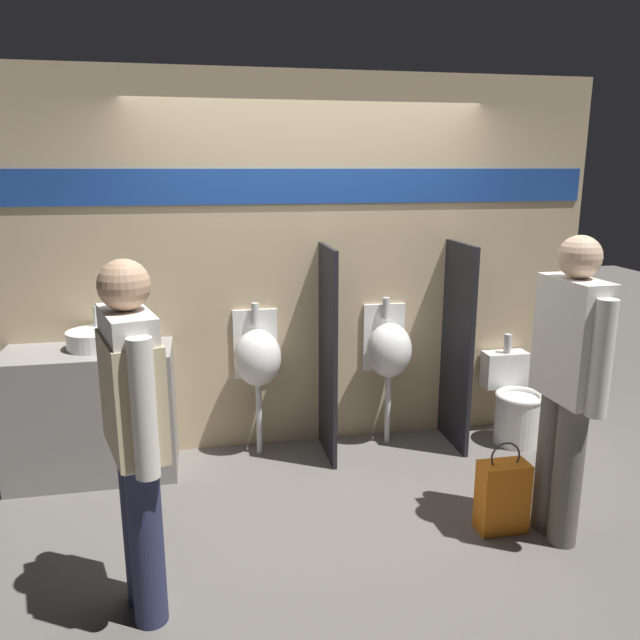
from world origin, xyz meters
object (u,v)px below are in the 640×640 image
person_with_lanyard (568,378)px  shopping_bag (502,496)px  cell_phone (136,351)px  urinal_far (389,350)px  person_in_vest (134,418)px  urinal_near_counter (258,358)px  toilet (515,405)px  sink_basin (94,339)px

person_with_lanyard → shopping_bag: person_with_lanyard is taller
cell_phone → person_with_lanyard: size_ratio=0.08×
urinal_far → person_in_vest: person_in_vest is taller
urinal_far → person_with_lanyard: 1.51m
urinal_near_counter → toilet: (1.95, -0.15, -0.46)m
shopping_bag → urinal_near_counter: bearing=134.6°
sink_basin → toilet: bearing=-1.7°
urinal_near_counter → urinal_far: bearing=0.0°
sink_basin → person_in_vest: 1.58m
person_with_lanyard → urinal_near_counter: bearing=45.6°
sink_basin → shopping_bag: 2.75m
toilet → person_with_lanyard: 1.47m
urinal_near_counter → person_in_vest: (-0.69, -1.59, 0.25)m
cell_phone → urinal_far: bearing=6.9°
person_in_vest → person_with_lanyard: 2.25m
sink_basin → person_with_lanyard: 2.95m
person_with_lanyard → urinal_far: bearing=19.8°
urinal_far → shopping_bag: 1.42m
cell_phone → person_with_lanyard: 2.63m
sink_basin → urinal_far: bearing=1.6°
urinal_near_counter → person_in_vest: 1.75m
sink_basin → person_in_vest: size_ratio=0.21×
toilet → person_in_vest: 3.09m
urinal_near_counter → cell_phone: bearing=-165.1°
toilet → person_in_vest: (-2.65, -1.44, 0.70)m
toilet → urinal_near_counter: bearing=175.6°
person_in_vest → person_with_lanyard: (2.24, 0.20, -0.03)m
sink_basin → toilet: (3.04, -0.09, -0.67)m
cell_phone → shopping_bag: (2.08, -1.07, -0.67)m
urinal_far → toilet: size_ratio=1.40×
sink_basin → toilet: size_ratio=0.45×
cell_phone → shopping_bag: cell_phone is taller
sink_basin → shopping_bag: bearing=-27.5°
urinal_far → person_with_lanyard: person_with_lanyard is taller
shopping_bag → cell_phone: bearing=152.7°
urinal_near_counter → person_in_vest: person_in_vest is taller
toilet → shopping_bag: size_ratio=1.44×
urinal_far → person_with_lanyard: size_ratio=0.65×
sink_basin → urinal_near_counter: 1.11m
person_in_vest → person_with_lanyard: size_ratio=0.98×
sink_basin → person_with_lanyard: size_ratio=0.21×
sink_basin → urinal_far: 2.07m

